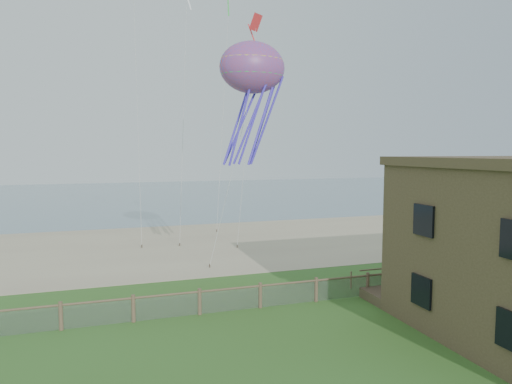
% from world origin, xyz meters
% --- Properties ---
extents(ground, '(160.00, 160.00, 0.00)m').
position_xyz_m(ground, '(0.00, 0.00, 0.00)').
color(ground, '#365A1F').
rests_on(ground, ground).
extents(sand_beach, '(72.00, 20.00, 0.02)m').
position_xyz_m(sand_beach, '(0.00, 22.00, 0.00)').
color(sand_beach, tan).
rests_on(sand_beach, ground).
extents(ocean, '(160.00, 68.00, 0.02)m').
position_xyz_m(ocean, '(0.00, 66.00, 0.00)').
color(ocean, slate).
rests_on(ocean, ground).
extents(chainlink_fence, '(36.20, 0.20, 1.25)m').
position_xyz_m(chainlink_fence, '(0.00, 6.00, 0.55)').
color(chainlink_fence, brown).
rests_on(chainlink_fence, ground).
extents(motel_deck, '(15.00, 2.00, 0.50)m').
position_xyz_m(motel_deck, '(13.00, 5.00, 0.25)').
color(motel_deck, brown).
rests_on(motel_deck, ground).
extents(picnic_table, '(2.00, 1.67, 0.74)m').
position_xyz_m(picnic_table, '(7.65, 5.00, 0.37)').
color(picnic_table, brown).
rests_on(picnic_table, ground).
extents(octopus_kite, '(4.30, 3.53, 7.69)m').
position_xyz_m(octopus_kite, '(1.30, 11.34, 10.55)').
color(octopus_kite, red).
extents(kite_red, '(1.81, 1.89, 2.17)m').
position_xyz_m(kite_red, '(2.96, 15.77, 15.92)').
color(kite_red, red).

